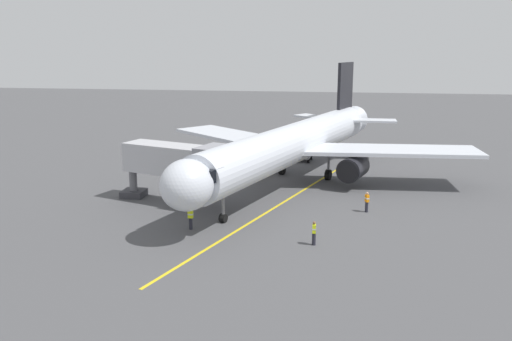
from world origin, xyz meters
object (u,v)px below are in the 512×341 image
Objects in this scene: airplane at (295,144)px; ground_crew_marshaller at (314,233)px; ground_crew_wing_walker at (367,202)px; baggage_cart_near_nose at (304,156)px; jet_bridge at (184,162)px; ground_crew_loader at (191,218)px.

ground_crew_marshaller is (-2.88, 16.78, -3.12)m from airplane.
ground_crew_wing_walker is 20.36m from baggage_cart_near_nose.
jet_bridge is 14.18m from ground_crew_marshaller.
jet_bridge is 21.84m from baggage_cart_near_nose.
ground_crew_wing_walker is at bearing -178.40° from jet_bridge.
ground_crew_marshaller is at bearing 95.48° from baggage_cart_near_nose.
airplane is 22.97× the size of ground_crew_marshaller.
airplane is at bearing -51.79° from ground_crew_wing_walker.
ground_crew_wing_walker is at bearing 108.68° from baggage_cart_near_nose.
ground_crew_loader is at bearing 75.55° from baggage_cart_near_nose.
ground_crew_loader is (6.38, 15.02, -3.12)m from airplane.
ground_crew_wing_walker is (-15.40, -0.43, -2.88)m from jet_bridge.
jet_bridge is at bearing 46.25° from airplane.
jet_bridge is at bearing -69.35° from ground_crew_loader.
jet_bridge reaches higher than ground_crew_loader.
baggage_cart_near_nose is at bearing -71.32° from ground_crew_wing_walker.
baggage_cart_near_nose is at bearing -114.27° from jet_bridge.
ground_crew_loader is at bearing 110.65° from jet_bridge.
ground_crew_wing_walker and ground_crew_loader have the same top height.
baggage_cart_near_nose is at bearing -84.52° from ground_crew_marshaller.
jet_bridge reaches higher than ground_crew_marshaller.
airplane reaches higher than ground_crew_loader.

